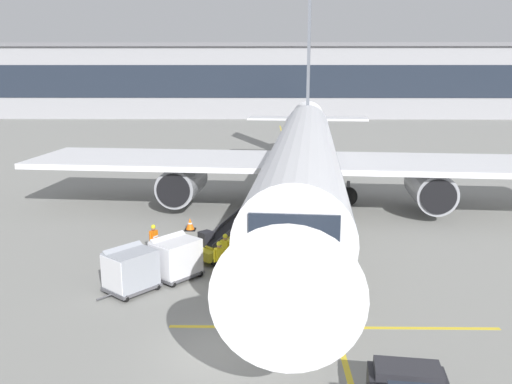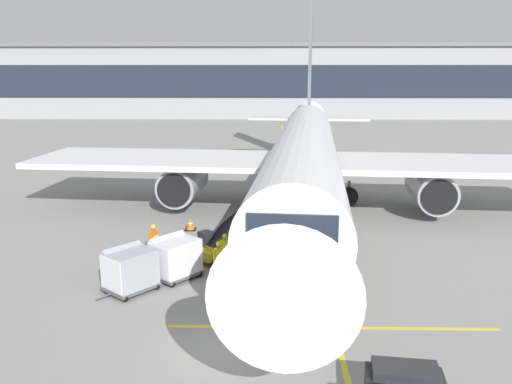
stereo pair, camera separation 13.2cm
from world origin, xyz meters
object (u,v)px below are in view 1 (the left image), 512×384
parked_airplane (304,154)px  ground_crew_by_carts (219,257)px  ground_crew_by_loader (154,239)px  ground_crew_wingwalker (245,263)px  safety_cone_engine_keepout (190,224)px  belt_loader (229,238)px  ground_crew_marshaller (225,249)px  baggage_cart_second (130,269)px  baggage_cart_lead (175,257)px

parked_airplane → ground_crew_by_carts: size_ratio=27.04×
ground_crew_by_loader → ground_crew_wingwalker: (4.63, -3.27, 0.00)m
ground_crew_wingwalker → ground_crew_by_loader: bearing=144.8°
ground_crew_wingwalker → safety_cone_engine_keepout: (-3.52, 8.09, -0.65)m
belt_loader → safety_cone_engine_keepout: belt_loader is taller
parked_airplane → ground_crew_marshaller: (-4.43, -11.36, -2.68)m
ground_crew_by_loader → safety_cone_engine_keepout: bearing=77.1°
baggage_cart_second → ground_crew_by_loader: baggage_cart_second is taller
ground_crew_by_carts → safety_cone_engine_keepout: (-2.33, 7.37, -0.65)m
ground_crew_by_carts → baggage_cart_second: bearing=-158.0°
parked_airplane → ground_crew_by_carts: (-4.61, -12.46, -2.68)m
ground_crew_by_loader → ground_crew_wingwalker: bearing=-35.2°
baggage_cart_second → ground_crew_marshaller: baggage_cart_second is taller
belt_loader → ground_crew_wingwalker: (0.96, -3.80, 0.12)m
ground_crew_by_carts → ground_crew_marshaller: size_ratio=1.00×
parked_airplane → ground_crew_marshaller: parked_airplane is taller
baggage_cart_lead → ground_crew_by_carts: 1.98m
belt_loader → safety_cone_engine_keepout: (-2.56, 4.29, -0.54)m
ground_crew_by_carts → safety_cone_engine_keepout: 7.75m
belt_loader → ground_crew_marshaller: 1.98m
baggage_cart_second → ground_crew_wingwalker: bearing=8.7°
belt_loader → ground_crew_marshaller: size_ratio=2.66×
baggage_cart_second → ground_crew_by_loader: 4.01m
ground_crew_by_loader → ground_crew_marshaller: (3.63, -1.45, 0.00)m
baggage_cart_lead → ground_crew_wingwalker: size_ratio=1.49×
safety_cone_engine_keepout → belt_loader: bearing=-59.2°
baggage_cart_second → ground_crew_marshaller: (3.81, 2.56, -0.00)m
ground_crew_by_loader → ground_crew_by_carts: same height
ground_crew_marshaller → parked_airplane: bearing=68.7°
belt_loader → baggage_cart_second: (-3.85, -4.54, 0.12)m
baggage_cart_lead → ground_crew_by_loader: 2.90m
baggage_cart_second → ground_crew_marshaller: size_ratio=1.49×
parked_airplane → ground_crew_by_carts: parked_airplane is taller
ground_crew_wingwalker → baggage_cart_lead: bearing=166.3°
belt_loader → ground_crew_by_loader: 3.71m
baggage_cart_lead → belt_loader: bearing=54.0°
baggage_cart_lead → ground_crew_marshaller: baggage_cart_lead is taller
baggage_cart_second → ground_crew_marshaller: bearing=33.8°
baggage_cart_lead → ground_crew_wingwalker: baggage_cart_lead is taller
baggage_cart_lead → ground_crew_marshaller: (2.16, 1.05, -0.00)m
belt_loader → ground_crew_wingwalker: bearing=-75.8°
parked_airplane → safety_cone_engine_keepout: bearing=-143.8°
baggage_cart_second → ground_crew_by_loader: size_ratio=1.49×
belt_loader → ground_crew_by_carts: bearing=-94.2°
ground_crew_by_loader → parked_airplane: bearing=50.9°
parked_airplane → baggage_cart_lead: (-6.59, -12.42, -2.68)m
baggage_cart_lead → safety_cone_engine_keepout: bearing=92.8°
baggage_cart_second → ground_crew_marshaller: 4.59m
parked_airplane → belt_loader: size_ratio=10.17×
parked_airplane → ground_crew_by_loader: size_ratio=27.04×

